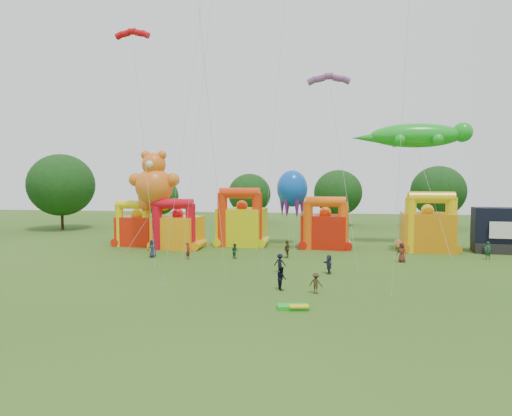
# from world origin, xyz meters

# --- Properties ---
(ground) EXTENTS (160.00, 160.00, 0.00)m
(ground) POSITION_xyz_m (0.00, 0.00, 0.00)
(ground) COLOR #2E5518
(ground) RESTS_ON ground
(tree_ring) EXTENTS (119.82, 121.88, 12.07)m
(tree_ring) POSITION_xyz_m (-1.14, 0.60, 6.26)
(tree_ring) COLOR #352314
(tree_ring) RESTS_ON ground
(bouncy_castle_0) EXTENTS (4.49, 3.62, 5.62)m
(bouncy_castle_0) POSITION_xyz_m (-17.69, 27.35, 2.16)
(bouncy_castle_0) COLOR red
(bouncy_castle_0) RESTS_ON ground
(bouncy_castle_1) EXTENTS (5.83, 5.01, 5.95)m
(bouncy_castle_1) POSITION_xyz_m (-12.02, 25.87, 2.26)
(bouncy_castle_1) COLOR orange
(bouncy_castle_1) RESTS_ON ground
(bouncy_castle_2) EXTENTS (6.00, 5.09, 7.14)m
(bouncy_castle_2) POSITION_xyz_m (-4.86, 29.19, 2.70)
(bouncy_castle_2) COLOR #DAD70B
(bouncy_castle_2) RESTS_ON ground
(bouncy_castle_3) EXTENTS (5.72, 4.85, 6.18)m
(bouncy_castle_3) POSITION_xyz_m (5.32, 28.48, 2.35)
(bouncy_castle_3) COLOR red
(bouncy_castle_3) RESTS_ON ground
(bouncy_castle_4) EXTENTS (5.73, 4.67, 6.83)m
(bouncy_castle_4) POSITION_xyz_m (16.83, 27.84, 2.58)
(bouncy_castle_4) COLOR orange
(bouncy_castle_4) RESTS_ON ground
(stage_trailer) EXTENTS (8.11, 3.76, 5.07)m
(stage_trailer) POSITION_xyz_m (25.75, 27.94, 2.44)
(stage_trailer) COLOR black
(stage_trailer) RESTS_ON ground
(teddy_bear_kite) EXTENTS (6.14, 6.06, 11.63)m
(teddy_bear_kite) POSITION_xyz_m (-14.89, 25.01, 6.32)
(teddy_bear_kite) COLOR orange
(teddy_bear_kite) RESTS_ON ground
(gecko_kite) EXTENTS (14.34, 12.09, 15.09)m
(gecko_kite) POSITION_xyz_m (16.82, 29.25, 8.78)
(gecko_kite) COLOR green
(gecko_kite) RESTS_ON ground
(octopus_kite) EXTENTS (3.82, 7.65, 9.38)m
(octopus_kite) POSITION_xyz_m (1.29, 30.57, 5.64)
(octopus_kite) COLOR blue
(octopus_kite) RESTS_ON ground
(parafoil_kites) EXTENTS (26.00, 12.01, 28.38)m
(parafoil_kites) POSITION_xyz_m (-7.04, 17.91, 11.91)
(parafoil_kites) COLOR red
(parafoil_kites) RESTS_ON ground
(diamond_kites) EXTENTS (20.53, 14.87, 33.38)m
(diamond_kites) POSITION_xyz_m (-0.41, 14.20, 14.43)
(diamond_kites) COLOR red
(diamond_kites) RESTS_ON ground
(folded_kite_bundle) EXTENTS (2.12, 1.32, 0.31)m
(folded_kite_bundle) POSITION_xyz_m (3.10, 3.05, 0.14)
(folded_kite_bundle) COLOR green
(folded_kite_bundle) RESTS_ON ground
(spectator_0) EXTENTS (1.04, 0.79, 1.92)m
(spectator_0) POSITION_xyz_m (-12.69, 19.61, 0.96)
(spectator_0) COLOR #24293C
(spectator_0) RESTS_ON ground
(spectator_1) EXTENTS (0.51, 0.69, 1.72)m
(spectator_1) POSITION_xyz_m (-8.70, 19.19, 0.86)
(spectator_1) COLOR maroon
(spectator_1) RESTS_ON ground
(spectator_2) EXTENTS (0.95, 0.94, 1.55)m
(spectator_2) POSITION_xyz_m (-4.04, 20.34, 0.78)
(spectator_2) COLOR #183E23
(spectator_2) RESTS_ON ground
(spectator_3) EXTENTS (1.12, 0.71, 1.66)m
(spectator_3) POSITION_xyz_m (1.22, 14.11, 0.83)
(spectator_3) COLOR black
(spectator_3) RESTS_ON ground
(spectator_4) EXTENTS (0.85, 1.18, 1.85)m
(spectator_4) POSITION_xyz_m (1.34, 21.34, 0.93)
(spectator_4) COLOR #483E1C
(spectator_4) RESTS_ON ground
(spectator_5) EXTENTS (1.03, 1.62, 1.67)m
(spectator_5) POSITION_xyz_m (5.51, 14.10, 0.83)
(spectator_5) COLOR #292B44
(spectator_5) RESTS_ON ground
(spectator_6) EXTENTS (1.15, 1.06, 1.98)m
(spectator_6) POSITION_xyz_m (12.77, 20.50, 0.99)
(spectator_6) COLOR #5C251A
(spectator_6) RESTS_ON ground
(spectator_7) EXTENTS (0.77, 0.64, 1.82)m
(spectator_7) POSITION_xyz_m (21.88, 23.46, 0.91)
(spectator_7) COLOR #194026
(spectator_7) RESTS_ON ground
(spectator_8) EXTENTS (0.93, 1.04, 1.76)m
(spectator_8) POSITION_xyz_m (1.88, 7.95, 0.88)
(spectator_8) COLOR black
(spectator_8) RESTS_ON ground
(spectator_9) EXTENTS (1.12, 0.86, 1.53)m
(spectator_9) POSITION_xyz_m (4.46, 7.15, 0.77)
(spectator_9) COLOR #3C2E18
(spectator_9) RESTS_ON ground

